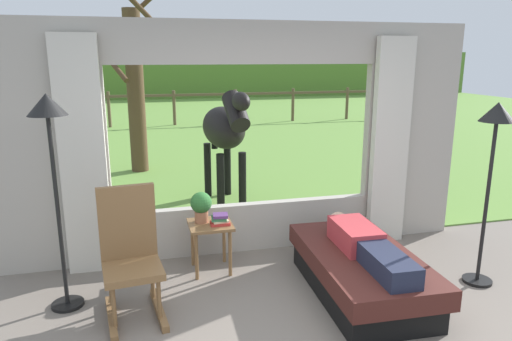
# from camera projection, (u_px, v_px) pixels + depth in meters

# --- Properties ---
(back_wall_with_window) EXTENTS (5.20, 0.12, 2.55)m
(back_wall_with_window) POSITION_uv_depth(u_px,v_px,m) (246.00, 143.00, 5.14)
(back_wall_with_window) COLOR #ADA599
(back_wall_with_window) RESTS_ON ground_plane
(curtain_panel_left) EXTENTS (0.44, 0.10, 2.40)m
(curtain_panel_left) POSITION_uv_depth(u_px,v_px,m) (83.00, 158.00, 4.62)
(curtain_panel_left) COLOR beige
(curtain_panel_left) RESTS_ON ground_plane
(curtain_panel_right) EXTENTS (0.44, 0.10, 2.40)m
(curtain_panel_right) POSITION_uv_depth(u_px,v_px,m) (390.00, 143.00, 5.42)
(curtain_panel_right) COLOR beige
(curtain_panel_right) RESTS_ON ground_plane
(outdoor_pasture_lawn) EXTENTS (36.00, 21.68, 0.02)m
(outdoor_pasture_lawn) POSITION_uv_depth(u_px,v_px,m) (173.00, 122.00, 15.70)
(outdoor_pasture_lawn) COLOR olive
(outdoor_pasture_lawn) RESTS_ON ground_plane
(distant_hill_ridge) EXTENTS (36.00, 2.00, 2.40)m
(distant_hill_ridge) POSITION_uv_depth(u_px,v_px,m) (158.00, 75.00, 24.67)
(distant_hill_ridge) COLOR #547A2F
(distant_hill_ridge) RESTS_ON ground_plane
(recliner_sofa) EXTENTS (0.96, 1.73, 0.42)m
(recliner_sofa) POSITION_uv_depth(u_px,v_px,m) (361.00, 272.00, 4.36)
(recliner_sofa) COLOR black
(recliner_sofa) RESTS_ON ground_plane
(reclining_person) EXTENTS (0.36, 1.43, 0.22)m
(reclining_person) POSITION_uv_depth(u_px,v_px,m) (365.00, 244.00, 4.24)
(reclining_person) COLOR #B23338
(reclining_person) RESTS_ON recliner_sofa
(rocking_chair) EXTENTS (0.53, 0.73, 1.12)m
(rocking_chair) POSITION_uv_depth(u_px,v_px,m) (131.00, 254.00, 3.98)
(rocking_chair) COLOR brown
(rocking_chair) RESTS_ON ground_plane
(side_table) EXTENTS (0.44, 0.44, 0.52)m
(side_table) POSITION_uv_depth(u_px,v_px,m) (210.00, 232.00, 4.80)
(side_table) COLOR brown
(side_table) RESTS_ON ground_plane
(potted_plant) EXTENTS (0.22, 0.22, 0.32)m
(potted_plant) POSITION_uv_depth(u_px,v_px,m) (201.00, 205.00, 4.77)
(potted_plant) COLOR #9E6042
(potted_plant) RESTS_ON side_table
(book_stack) EXTENTS (0.20, 0.16, 0.11)m
(book_stack) POSITION_uv_depth(u_px,v_px,m) (220.00, 220.00, 4.73)
(book_stack) COLOR #B22D28
(book_stack) RESTS_ON side_table
(floor_lamp_left) EXTENTS (0.32, 0.32, 1.89)m
(floor_lamp_left) POSITION_uv_depth(u_px,v_px,m) (50.00, 138.00, 3.84)
(floor_lamp_left) COLOR black
(floor_lamp_left) RESTS_ON ground_plane
(floor_lamp_right) EXTENTS (0.32, 0.32, 1.78)m
(floor_lamp_right) POSITION_uv_depth(u_px,v_px,m) (494.00, 139.00, 4.30)
(floor_lamp_right) COLOR black
(floor_lamp_right) RESTS_ON ground_plane
(horse) EXTENTS (0.64, 1.82, 1.73)m
(horse) POSITION_uv_depth(u_px,v_px,m) (225.00, 129.00, 6.73)
(horse) COLOR black
(horse) RESTS_ON outdoor_pasture_lawn
(pasture_tree) EXTENTS (1.20, 1.11, 3.43)m
(pasture_tree) POSITION_uv_depth(u_px,v_px,m) (135.00, 88.00, 8.68)
(pasture_tree) COLOR #4C3823
(pasture_tree) RESTS_ON outdoor_pasture_lawn
(pasture_fence_line) EXTENTS (16.10, 0.10, 1.10)m
(pasture_fence_line) POSITION_uv_depth(u_px,v_px,m) (174.00, 102.00, 14.88)
(pasture_fence_line) COLOR brown
(pasture_fence_line) RESTS_ON outdoor_pasture_lawn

